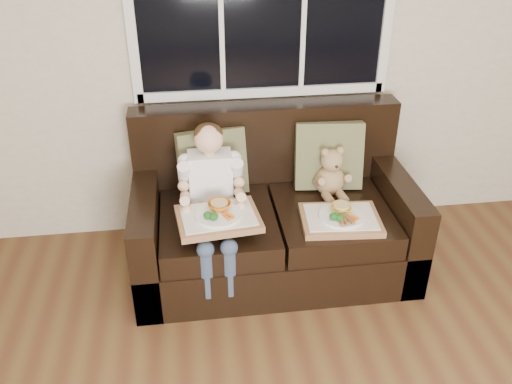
{
  "coord_description": "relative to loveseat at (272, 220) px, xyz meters",
  "views": [
    {
      "loc": [
        -0.6,
        -0.81,
        2.2
      ],
      "look_at": [
        -0.25,
        1.85,
        0.62
      ],
      "focal_mm": 38.0,
      "sensor_mm": 36.0,
      "label": 1
    }
  ],
  "objects": [
    {
      "name": "room_walls",
      "position": [
        0.12,
        -2.02,
        1.28
      ],
      "size": [
        4.52,
        5.02,
        2.71
      ],
      "color": "#BCAE9B",
      "rests_on": "ground"
    },
    {
      "name": "loveseat",
      "position": [
        0.0,
        0.0,
        0.0
      ],
      "size": [
        1.7,
        0.92,
        0.96
      ],
      "color": "black",
      "rests_on": "ground"
    },
    {
      "name": "pillow_left",
      "position": [
        -0.35,
        0.15,
        0.35
      ],
      "size": [
        0.45,
        0.27,
        0.43
      ],
      "rotation": [
        -0.21,
        0.0,
        0.2
      ],
      "color": "#696A41",
      "rests_on": "loveseat"
    },
    {
      "name": "pillow_right",
      "position": [
        0.38,
        0.15,
        0.35
      ],
      "size": [
        0.44,
        0.24,
        0.44
      ],
      "rotation": [
        -0.21,
        0.0,
        -0.11
      ],
      "color": "#696A41",
      "rests_on": "loveseat"
    },
    {
      "name": "child",
      "position": [
        -0.38,
        -0.12,
        0.33
      ],
      "size": [
        0.37,
        0.59,
        0.84
      ],
      "color": "white",
      "rests_on": "loveseat"
    },
    {
      "name": "teddy_bear",
      "position": [
        0.37,
        0.04,
        0.27
      ],
      "size": [
        0.21,
        0.26,
        0.33
      ],
      "rotation": [
        0.0,
        0.0,
        0.1
      ],
      "color": "tan",
      "rests_on": "loveseat"
    },
    {
      "name": "tray_left",
      "position": [
        -0.36,
        -0.33,
        0.27
      ],
      "size": [
        0.48,
        0.39,
        0.1
      ],
      "rotation": [
        0.0,
        0.0,
        0.11
      ],
      "color": "#996B45",
      "rests_on": "child"
    },
    {
      "name": "tray_right",
      "position": [
        0.35,
        -0.29,
        0.17
      ],
      "size": [
        0.48,
        0.38,
        0.1
      ],
      "rotation": [
        0.0,
        0.0,
        -0.08
      ],
      "color": "#996B45",
      "rests_on": "loveseat"
    }
  ]
}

